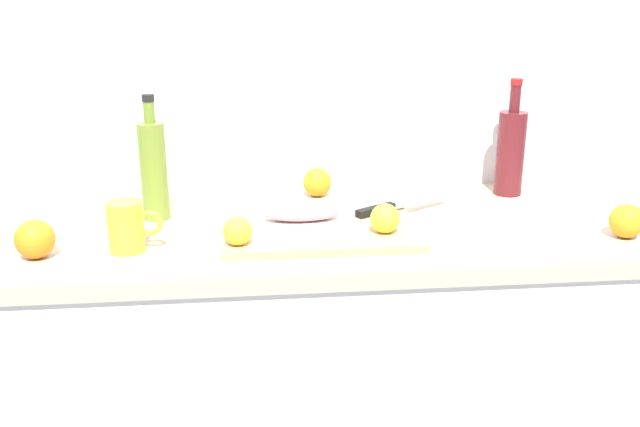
{
  "coord_description": "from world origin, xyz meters",
  "views": [
    {
      "loc": [
        0.06,
        -1.55,
        1.45
      ],
      "look_at": [
        0.21,
        -0.07,
        0.95
      ],
      "focal_mm": 39.29,
      "sensor_mm": 36.0,
      "label": 1
    }
  ],
  "objects_px": {
    "white_plate": "(302,223)",
    "fish_fillet": "(302,212)",
    "chef_knife": "(392,206)",
    "orange_0": "(35,239)",
    "cutting_board": "(320,230)",
    "wine_bottle": "(511,151)",
    "olive_oil_bottle": "(153,169)",
    "lemon_0": "(238,231)",
    "coffee_mug_1": "(127,226)"
  },
  "relations": [
    {
      "from": "white_plate",
      "to": "chef_knife",
      "type": "bearing_deg",
      "value": 22.86
    },
    {
      "from": "chef_knife",
      "to": "lemon_0",
      "type": "height_order",
      "value": "lemon_0"
    },
    {
      "from": "white_plate",
      "to": "olive_oil_bottle",
      "type": "relative_size",
      "value": 0.81
    },
    {
      "from": "white_plate",
      "to": "olive_oil_bottle",
      "type": "height_order",
      "value": "olive_oil_bottle"
    },
    {
      "from": "chef_knife",
      "to": "orange_0",
      "type": "distance_m",
      "value": 0.8
    },
    {
      "from": "cutting_board",
      "to": "wine_bottle",
      "type": "relative_size",
      "value": 1.42
    },
    {
      "from": "cutting_board",
      "to": "lemon_0",
      "type": "xyz_separation_m",
      "value": [
        -0.18,
        -0.1,
        0.04
      ]
    },
    {
      "from": "cutting_board",
      "to": "white_plate",
      "type": "height_order",
      "value": "white_plate"
    },
    {
      "from": "white_plate",
      "to": "orange_0",
      "type": "height_order",
      "value": "orange_0"
    },
    {
      "from": "white_plate",
      "to": "orange_0",
      "type": "xyz_separation_m",
      "value": [
        -0.56,
        -0.08,
        0.01
      ]
    },
    {
      "from": "wine_bottle",
      "to": "orange_0",
      "type": "xyz_separation_m",
      "value": [
        -1.13,
        -0.35,
        -0.08
      ]
    },
    {
      "from": "fish_fillet",
      "to": "lemon_0",
      "type": "distance_m",
      "value": 0.18
    },
    {
      "from": "fish_fillet",
      "to": "wine_bottle",
      "type": "distance_m",
      "value": 0.63
    },
    {
      "from": "olive_oil_bottle",
      "to": "fish_fillet",
      "type": "bearing_deg",
      "value": -23.53
    },
    {
      "from": "white_plate",
      "to": "coffee_mug_1",
      "type": "bearing_deg",
      "value": -170.29
    },
    {
      "from": "cutting_board",
      "to": "lemon_0",
      "type": "relative_size",
      "value": 7.16
    },
    {
      "from": "white_plate",
      "to": "lemon_0",
      "type": "distance_m",
      "value": 0.18
    },
    {
      "from": "chef_knife",
      "to": "wine_bottle",
      "type": "distance_m",
      "value": 0.4
    },
    {
      "from": "white_plate",
      "to": "cutting_board",
      "type": "bearing_deg",
      "value": -7.13
    },
    {
      "from": "olive_oil_bottle",
      "to": "wine_bottle",
      "type": "xyz_separation_m",
      "value": [
        0.91,
        0.11,
        -0.0
      ]
    },
    {
      "from": "lemon_0",
      "to": "fish_fillet",
      "type": "bearing_deg",
      "value": 36.01
    },
    {
      "from": "fish_fillet",
      "to": "olive_oil_bottle",
      "type": "bearing_deg",
      "value": 156.47
    },
    {
      "from": "fish_fillet",
      "to": "chef_knife",
      "type": "bearing_deg",
      "value": 22.86
    },
    {
      "from": "cutting_board",
      "to": "chef_knife",
      "type": "relative_size",
      "value": 1.67
    },
    {
      "from": "fish_fillet",
      "to": "olive_oil_bottle",
      "type": "xyz_separation_m",
      "value": [
        -0.34,
        0.15,
        0.07
      ]
    },
    {
      "from": "white_plate",
      "to": "fish_fillet",
      "type": "relative_size",
      "value": 1.33
    },
    {
      "from": "chef_knife",
      "to": "orange_0",
      "type": "height_order",
      "value": "orange_0"
    },
    {
      "from": "chef_knife",
      "to": "lemon_0",
      "type": "xyz_separation_m",
      "value": [
        -0.37,
        -0.2,
        0.02
      ]
    },
    {
      "from": "coffee_mug_1",
      "to": "orange_0",
      "type": "xyz_separation_m",
      "value": [
        -0.18,
        -0.02,
        -0.01
      ]
    },
    {
      "from": "fish_fillet",
      "to": "olive_oil_bottle",
      "type": "height_order",
      "value": "olive_oil_bottle"
    },
    {
      "from": "olive_oil_bottle",
      "to": "wine_bottle",
      "type": "relative_size",
      "value": 0.97
    },
    {
      "from": "wine_bottle",
      "to": "orange_0",
      "type": "relative_size",
      "value": 3.77
    },
    {
      "from": "fish_fillet",
      "to": "chef_knife",
      "type": "height_order",
      "value": "fish_fillet"
    },
    {
      "from": "wine_bottle",
      "to": "olive_oil_bottle",
      "type": "bearing_deg",
      "value": -172.89
    },
    {
      "from": "wine_bottle",
      "to": "orange_0",
      "type": "distance_m",
      "value": 1.19
    },
    {
      "from": "orange_0",
      "to": "olive_oil_bottle",
      "type": "bearing_deg",
      "value": 46.94
    },
    {
      "from": "fish_fillet",
      "to": "chef_knife",
      "type": "xyz_separation_m",
      "value": [
        0.23,
        0.1,
        -0.02
      ]
    },
    {
      "from": "coffee_mug_1",
      "to": "orange_0",
      "type": "height_order",
      "value": "coffee_mug_1"
    },
    {
      "from": "fish_fillet",
      "to": "orange_0",
      "type": "relative_size",
      "value": 2.22
    },
    {
      "from": "cutting_board",
      "to": "lemon_0",
      "type": "height_order",
      "value": "lemon_0"
    },
    {
      "from": "chef_knife",
      "to": "orange_0",
      "type": "relative_size",
      "value": 3.2
    },
    {
      "from": "lemon_0",
      "to": "orange_0",
      "type": "bearing_deg",
      "value": 177.41
    },
    {
      "from": "coffee_mug_1",
      "to": "orange_0",
      "type": "relative_size",
      "value": 1.42
    },
    {
      "from": "cutting_board",
      "to": "fish_fillet",
      "type": "bearing_deg",
      "value": 172.87
    },
    {
      "from": "cutting_board",
      "to": "white_plate",
      "type": "bearing_deg",
      "value": 172.87
    },
    {
      "from": "olive_oil_bottle",
      "to": "coffee_mug_1",
      "type": "bearing_deg",
      "value": -99.02
    },
    {
      "from": "white_plate",
      "to": "fish_fillet",
      "type": "xyz_separation_m",
      "value": [
        0.0,
        0.0,
        0.03
      ]
    },
    {
      "from": "olive_oil_bottle",
      "to": "coffee_mug_1",
      "type": "xyz_separation_m",
      "value": [
        -0.03,
        -0.21,
        -0.07
      ]
    },
    {
      "from": "fish_fillet",
      "to": "lemon_0",
      "type": "height_order",
      "value": "lemon_0"
    },
    {
      "from": "lemon_0",
      "to": "olive_oil_bottle",
      "type": "height_order",
      "value": "olive_oil_bottle"
    }
  ]
}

